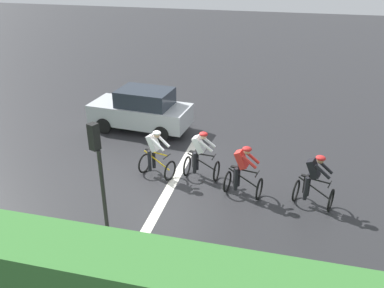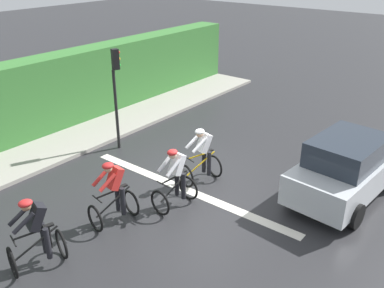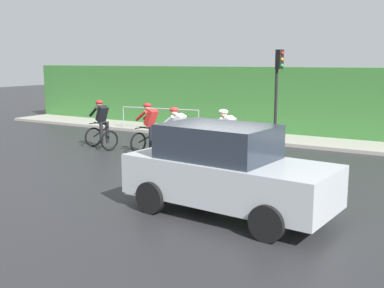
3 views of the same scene
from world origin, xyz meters
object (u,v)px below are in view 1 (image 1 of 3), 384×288
cyclist_second (243,172)px  car_silver (142,110)px  cyclist_mid (201,156)px  cyclist_lead (314,182)px  cyclist_fourth (156,154)px  traffic_light_near_crossing (99,168)px

cyclist_second → car_silver: 6.14m
cyclist_mid → car_silver: bearing=-135.2°
cyclist_lead → cyclist_fourth: 5.01m
cyclist_second → traffic_light_near_crossing: size_ratio=0.50×
cyclist_fourth → car_silver: 3.93m
cyclist_lead → cyclist_second: bearing=-91.5°
cyclist_lead → cyclist_fourth: same height
cyclist_lead → cyclist_mid: bearing=-102.1°
cyclist_mid → cyclist_lead: bearing=77.9°
cyclist_second → cyclist_mid: bearing=-115.6°
cyclist_second → cyclist_fourth: same height
cyclist_second → traffic_light_near_crossing: (3.11, -3.05, 1.43)m
cyclist_second → cyclist_fourth: bearing=-98.8°
cyclist_lead → cyclist_second: size_ratio=1.00×
traffic_light_near_crossing → cyclist_second: bearing=135.5°
cyclist_fourth → car_silver: bearing=-153.1°
cyclist_fourth → traffic_light_near_crossing: bearing=-2.2°
cyclist_mid → cyclist_second: bearing=64.4°
cyclist_second → cyclist_fourth: 2.95m
car_silver → traffic_light_near_crossing: traffic_light_near_crossing is taller
car_silver → cyclist_fourth: bearing=26.9°
cyclist_fourth → traffic_light_near_crossing: (3.56, -0.14, 1.43)m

